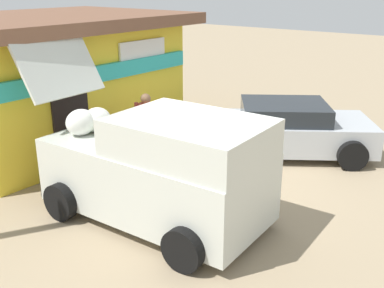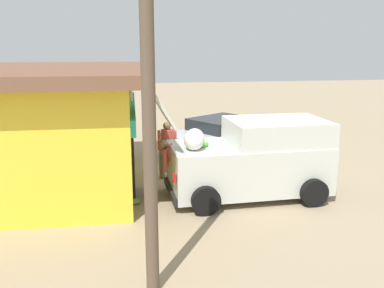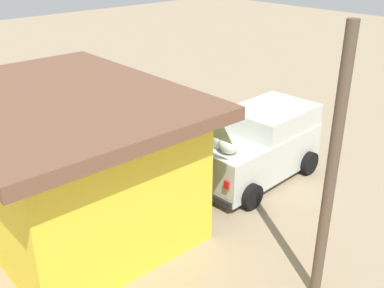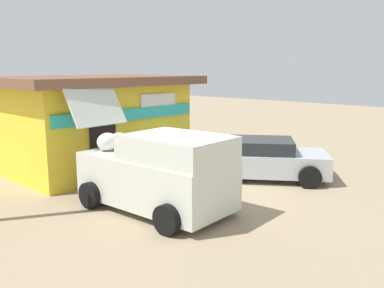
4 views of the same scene
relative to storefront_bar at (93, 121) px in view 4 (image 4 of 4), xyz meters
name	(u,v)px [view 4 (image 4 of 4)]	position (x,y,z in m)	size (l,w,h in m)	color
ground_plane	(203,197)	(-0.03, -5.02, -1.63)	(60.00, 60.00, 0.00)	#9E896B
storefront_bar	(93,121)	(0.00, 0.00, 0.00)	(6.51, 4.94, 3.16)	yellow
delivery_van	(158,172)	(-1.58, -4.91, -0.66)	(2.30, 4.53, 2.95)	silver
parked_sedan	(261,159)	(2.67, -5.09, -1.03)	(3.81, 4.40, 1.25)	#B2B7BC
vendor_standing	(157,151)	(0.23, -2.96, -0.69)	(0.42, 0.55, 1.62)	#726047
customer_bending	(117,162)	(-1.33, -2.99, -0.76)	(0.61, 0.72, 1.45)	#726047
unloaded_banana_pile	(79,180)	(-1.71, -1.64, -1.44)	(0.77, 0.86, 0.41)	silver
paint_bucket	(212,163)	(2.65, -3.15, -1.45)	(0.30, 0.30, 0.36)	blue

